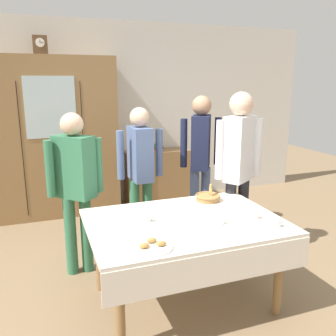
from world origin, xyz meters
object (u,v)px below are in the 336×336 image
Objects in this scene: spoon_far_left at (185,212)px; person_behind_table_right at (201,152)px; pastry_plate at (152,246)px; spoon_back_edge at (142,211)px; bookshelf_low at (157,176)px; tea_cup_far_right at (276,224)px; tea_cup_near_right at (220,221)px; bread_basket at (208,197)px; person_by_cabinet at (239,160)px; book_stack at (157,147)px; spoon_far_right at (103,212)px; wall_cabinet at (52,138)px; mantel_clock at (40,45)px; person_beside_shelf at (140,164)px; tea_cup_far_left at (146,219)px; dining_table at (186,233)px; tea_cup_mid_left at (254,216)px.

person_behind_table_right reaches higher than spoon_far_left.
spoon_back_edge is at bearing 80.09° from pastry_plate.
tea_cup_far_right is (-0.00, -2.98, 0.36)m from bookshelf_low.
tea_cup_far_right is at bearing -27.40° from tea_cup_near_right.
bread_basket is 0.14× the size of person_by_cabinet.
tea_cup_near_right is at bearing -67.20° from spoon_far_left.
book_stack reaches higher than tea_cup_far_right.
person_behind_table_right reaches higher than spoon_far_right.
tea_cup_near_right is (1.13, -2.73, -0.32)m from wall_cabinet.
mantel_clock reaches higher than wall_cabinet.
tea_cup_near_right is at bearing -98.01° from bookshelf_low.
tea_cup_far_right is 0.54× the size of bread_basket.
wall_cabinet is 1.62m from person_beside_shelf.
spoon_back_edge is 1.40m from person_behind_table_right.
tea_cup_far_left reaches higher than spoon_far_right.
person_beside_shelf is 0.77m from person_behind_table_right.
dining_table is 0.55m from pastry_plate.
tea_cup_mid_left is 0.54× the size of bread_basket.
pastry_plate is 1.56m from person_by_cabinet.
wall_cabinet reaches higher than book_stack.
spoon_far_left is at bearing -102.53° from bookshelf_low.
wall_cabinet reaches higher than spoon_far_left.
dining_table is at bearing -144.75° from person_by_cabinet.
mantel_clock is at bearing 131.28° from person_by_cabinet.
wall_cabinet is 2.97m from tea_cup_near_right.
bookshelf_low is at bearing 88.62° from tea_cup_mid_left.
person_by_cabinet reaches higher than person_beside_shelf.
tea_cup_far_right is at bearing -45.92° from spoon_far_left.
person_behind_table_right reaches higher than tea_cup_far_right.
dining_table is 5.61× the size of pastry_plate.
tea_cup_mid_left is 0.98m from pastry_plate.
spoon_back_edge is (-0.83, 0.49, -0.02)m from tea_cup_mid_left.
bookshelf_low reaches higher than tea_cup_far_left.
tea_cup_far_left is 0.26m from spoon_back_edge.
person_beside_shelf is 0.93× the size of person_behind_table_right.
spoon_far_left is (-0.54, -2.43, 0.34)m from bookshelf_low.
dining_table is at bearing -110.50° from spoon_far_left.
mantel_clock is 3.03m from spoon_far_left.
person_beside_shelf is (0.27, 1.11, 0.19)m from tea_cup_far_left.
spoon_far_left is 0.07× the size of person_by_cabinet.
book_stack is at bearing 88.62° from tea_cup_mid_left.
tea_cup_near_right reaches higher than dining_table.
bookshelf_low reaches higher than spoon_far_left.
person_beside_shelf is 1.07m from person_by_cabinet.
tea_cup_far_right and tea_cup_far_left have the same top height.
spoon_far_right is 0.08× the size of person_beside_shelf.
spoon_far_right is at bearing 147.06° from tea_cup_far_right.
bookshelf_low is at bearing 1.91° from wall_cabinet.
person_by_cabinet reaches higher than bookshelf_low.
tea_cup_far_right is at bearing -29.12° from dining_table.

